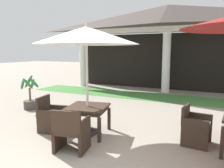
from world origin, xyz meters
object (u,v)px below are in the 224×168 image
at_px(patio_table_mid_left, 88,110).
at_px(patio_chair_mid_left_south, 71,131).
at_px(patio_chair_near_foreground_west, 195,126).
at_px(patio_umbrella_mid_left, 86,36).
at_px(patio_chair_mid_left_west, 52,115).
at_px(potted_palm_left_edge, 30,99).

distance_m(patio_table_mid_left, patio_chair_mid_left_south, 1.00).
distance_m(patio_chair_near_foreground_west, patio_umbrella_mid_left, 3.17).
height_order(patio_table_mid_left, patio_chair_mid_left_west, patio_chair_mid_left_west).
bearing_deg(potted_palm_left_edge, patio_chair_near_foreground_west, -6.39).
height_order(patio_table_mid_left, potted_palm_left_edge, potted_palm_left_edge).
xyz_separation_m(patio_umbrella_mid_left, potted_palm_left_edge, (-3.06, 1.12, -1.99)).
distance_m(patio_umbrella_mid_left, patio_chair_mid_left_south, 2.18).
bearing_deg(patio_chair_mid_left_west, patio_chair_near_foreground_west, 90.10).
xyz_separation_m(patio_table_mid_left, patio_umbrella_mid_left, (0.00, 0.00, 1.76)).
bearing_deg(potted_palm_left_edge, patio_umbrella_mid_left, -20.08).
relative_size(patio_chair_mid_left_west, potted_palm_left_edge, 0.73).
xyz_separation_m(patio_umbrella_mid_left, patio_chair_mid_left_west, (-0.96, -0.20, -1.97)).
bearing_deg(patio_table_mid_left, potted_palm_left_edge, 159.92).
bearing_deg(patio_chair_mid_left_south, patio_chair_mid_left_west, 135.13).
bearing_deg(patio_chair_mid_left_west, potted_palm_left_edge, -133.62).
height_order(patio_umbrella_mid_left, patio_chair_mid_left_south, patio_umbrella_mid_left).
xyz_separation_m(patio_umbrella_mid_left, patio_chair_mid_left_south, (0.20, -0.96, -1.94)).
bearing_deg(patio_chair_near_foreground_west, patio_chair_mid_left_west, -73.03).
bearing_deg(patio_chair_mid_left_west, patio_umbrella_mid_left, 90.00).
distance_m(patio_chair_mid_left_south, patio_chair_mid_left_west, 1.39).
bearing_deg(patio_table_mid_left, patio_chair_near_foreground_west, 11.65).
bearing_deg(patio_chair_near_foreground_west, patio_table_mid_left, -72.99).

